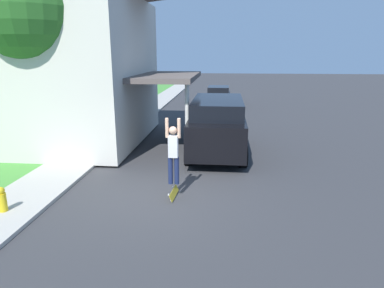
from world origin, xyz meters
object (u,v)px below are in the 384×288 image
object	(u,v)px
lawn_tree_near	(27,10)
suv_parked	(217,125)
car_down_street	(218,96)
skateboard	(174,193)
skateboarder	(173,151)
fire_hydrant	(2,200)

from	to	relation	value
lawn_tree_near	suv_parked	size ratio (longest dim) A/B	1.39
car_down_street	skateboard	distance (m)	17.59
car_down_street	skateboarder	xyz separation A→B (m)	(-0.82, -17.51, 0.64)
car_down_street	fire_hydrant	xyz separation A→B (m)	(-4.81, -19.00, -0.27)
skateboard	car_down_street	bearing A→B (deg)	87.34
suv_parked	lawn_tree_near	bearing A→B (deg)	-165.97
skateboard	suv_parked	bearing A→B (deg)	76.45
suv_parked	fire_hydrant	bearing A→B (deg)	-130.79
car_down_street	suv_parked	bearing A→B (deg)	-88.91
fire_hydrant	car_down_street	bearing A→B (deg)	75.80
fire_hydrant	lawn_tree_near	bearing A→B (deg)	106.63
suv_parked	skateboarder	xyz separation A→B (m)	(-1.07, -4.37, 0.16)
skateboarder	skateboard	xyz separation A→B (m)	(0.00, -0.06, -1.19)
suv_parked	skateboarder	world-z (taller)	skateboarder
suv_parked	fire_hydrant	world-z (taller)	suv_parked
car_down_street	skateboarder	distance (m)	17.54
skateboarder	fire_hydrant	world-z (taller)	skateboarder
fire_hydrant	suv_parked	bearing A→B (deg)	49.21
lawn_tree_near	skateboard	bearing A→B (deg)	-28.38
skateboarder	suv_parked	bearing A→B (deg)	76.24
lawn_tree_near	car_down_street	world-z (taller)	lawn_tree_near
car_down_street	fire_hydrant	size ratio (longest dim) A/B	6.99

